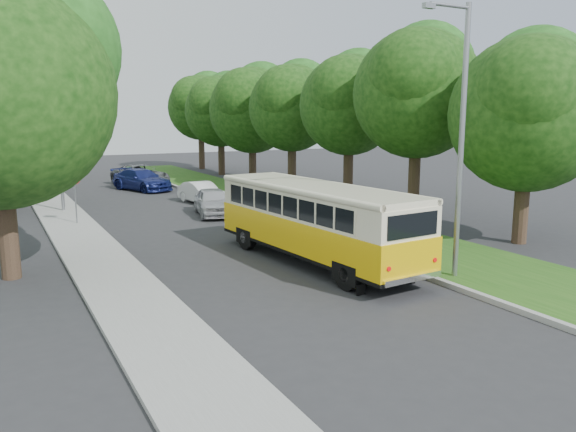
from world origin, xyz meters
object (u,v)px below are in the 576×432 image
car_white (202,193)px  car_blue (142,180)px  vintage_bus (315,224)px  car_grey (141,175)px  lamppost_near (460,134)px  lamppost_far (56,132)px  car_silver (213,202)px

car_white → car_blue: (-1.59, 7.30, 0.10)m
vintage_bus → car_grey: size_ratio=1.70×
car_white → lamppost_near: bearing=-94.9°
lamppost_far → car_grey: lamppost_far is taller
lamppost_far → car_blue: (5.85, 6.90, -3.41)m
car_white → car_grey: bearing=86.3°
vintage_bus → car_blue: (-0.44, 21.71, -0.64)m
vintage_bus → car_white: (1.16, 14.41, -0.74)m
car_silver → car_blue: (-0.75, 11.33, 0.03)m
car_grey → vintage_bus: bearing=-103.9°
lamppost_near → vintage_bus: lamppost_near is taller
car_grey → car_white: bearing=-97.7°
car_blue → car_grey: car_grey is taller
lamppost_near → car_blue: size_ratio=1.64×
lamppost_near → car_silver: size_ratio=2.00×
lamppost_near → car_grey: size_ratio=1.50×
lamppost_far → car_silver: bearing=-33.9°
lamppost_far → car_grey: bearing=56.2°
vintage_bus → car_blue: vintage_bus is taller
car_blue → lamppost_near: bearing=-104.0°
lamppost_near → vintage_bus: 5.44m
lamppost_far → vintage_bus: (6.29, -14.80, -2.76)m
car_silver → car_white: bearing=89.9°
car_silver → car_white: 4.12m
lamppost_far → car_blue: bearing=49.7°
lamppost_far → vintage_bus: size_ratio=0.82×
car_white → lamppost_far: bearing=167.5°
lamppost_near → vintage_bus: bearing=125.3°
car_blue → car_grey: size_ratio=0.91×
lamppost_near → car_grey: lamppost_near is taller
car_blue → car_grey: (0.58, 2.69, 0.03)m
car_white → car_grey: car_grey is taller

